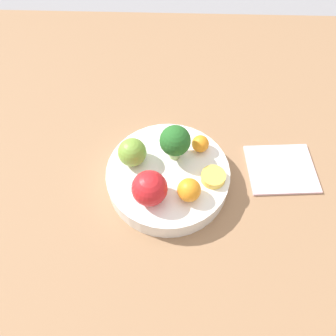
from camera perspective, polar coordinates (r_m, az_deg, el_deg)
The scene contains 10 objects.
ground_plane at distance 0.68m, azimuth -0.00°, elevation -3.34°, with size 6.00×6.00×0.00m, color gray.
table_surface at distance 0.67m, azimuth -0.00°, elevation -2.91°, with size 1.20×1.20×0.02m.
bowl at distance 0.64m, azimuth -0.00°, elevation -1.52°, with size 0.24×0.24×0.04m.
broccoli at distance 0.61m, azimuth 1.25°, elevation 4.66°, with size 0.06×0.06×0.08m.
apple_red at distance 0.62m, azimuth -6.25°, elevation 2.75°, with size 0.05×0.05×0.05m.
apple_green at distance 0.57m, azimuth -3.23°, elevation -3.54°, with size 0.06×0.06×0.06m.
orange_front at distance 0.58m, azimuth 3.69°, elevation -3.84°, with size 0.04×0.04×0.04m.
orange_back at distance 0.65m, azimuth 5.65°, elevation 4.23°, with size 0.03×0.03×0.03m.
small_cup at distance 0.62m, azimuth 7.88°, elevation -1.56°, with size 0.05×0.05×0.02m.
napkin at distance 0.71m, azimuth 19.08°, elevation -0.13°, with size 0.14×0.13×0.01m.
Camera 1 is at (-0.01, 0.34, 0.59)m, focal length 35.00 mm.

